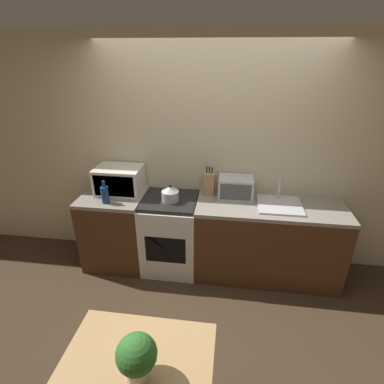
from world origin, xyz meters
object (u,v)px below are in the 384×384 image
(microwave, at_px, (119,180))
(dining_table, at_px, (139,372))
(stove_range, at_px, (171,233))
(kettle, at_px, (170,194))
(bottle, at_px, (105,194))
(toaster_oven, at_px, (236,187))

(microwave, distance_m, dining_table, 2.09)
(stove_range, distance_m, kettle, 0.54)
(microwave, xyz_separation_m, bottle, (-0.07, -0.27, -0.05))
(toaster_oven, bearing_deg, stove_range, -167.70)
(bottle, distance_m, dining_table, 1.87)
(bottle, bearing_deg, dining_table, -62.58)
(microwave, relative_size, dining_table, 0.59)
(kettle, height_order, toaster_oven, toaster_oven)
(bottle, relative_size, toaster_oven, 0.66)
(kettle, height_order, microwave, microwave)
(stove_range, height_order, bottle, bottle)
(stove_range, relative_size, dining_table, 1.03)
(stove_range, bearing_deg, kettle, -65.93)
(stove_range, xyz_separation_m, bottle, (-0.67, -0.17, 0.55))
(dining_table, bearing_deg, stove_range, 95.63)
(bottle, xyz_separation_m, dining_table, (0.85, -1.63, -0.34))
(microwave, bearing_deg, bottle, -103.65)
(kettle, bearing_deg, toaster_oven, 15.19)
(stove_range, bearing_deg, bottle, -165.75)
(bottle, height_order, toaster_oven, bottle)
(kettle, relative_size, microwave, 0.38)
(stove_range, distance_m, bottle, 0.88)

